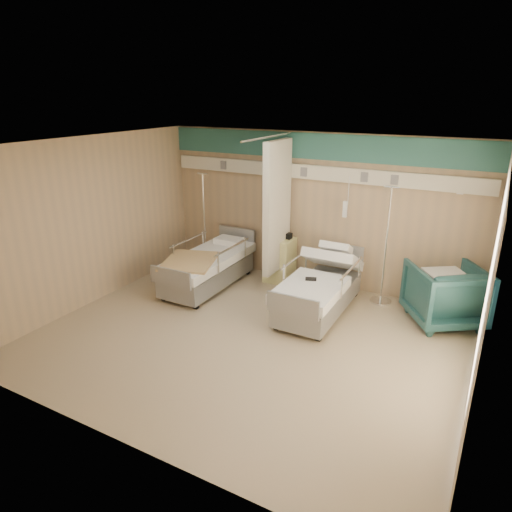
% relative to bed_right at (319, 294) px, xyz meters
% --- Properties ---
extents(ground, '(6.00, 5.00, 0.00)m').
position_rel_bed_right_xyz_m(ground, '(-0.60, -1.30, -0.32)').
color(ground, tan).
rests_on(ground, ground).
extents(room_walls, '(6.04, 5.04, 2.82)m').
position_rel_bed_right_xyz_m(room_walls, '(-0.63, -1.05, 1.55)').
color(room_walls, tan).
rests_on(room_walls, ground).
extents(bed_right, '(1.00, 2.16, 0.63)m').
position_rel_bed_right_xyz_m(bed_right, '(0.00, 0.00, 0.00)').
color(bed_right, white).
rests_on(bed_right, ground).
extents(bed_left, '(1.00, 2.16, 0.63)m').
position_rel_bed_right_xyz_m(bed_left, '(-2.20, 0.00, 0.00)').
color(bed_left, white).
rests_on(bed_left, ground).
extents(bedside_cabinet, '(0.50, 0.48, 0.85)m').
position_rel_bed_right_xyz_m(bedside_cabinet, '(-1.15, 0.90, 0.11)').
color(bedside_cabinet, '#E0DC8C').
rests_on(bedside_cabinet, ground).
extents(visitor_armchair, '(1.43, 1.44, 0.96)m').
position_rel_bed_right_xyz_m(visitor_armchair, '(1.85, 0.60, 0.16)').
color(visitor_armchair, '#1F4B4D').
rests_on(visitor_armchair, ground).
extents(waffle_blanket, '(0.76, 0.74, 0.06)m').
position_rel_bed_right_xyz_m(waffle_blanket, '(1.82, 0.60, 0.67)').
color(waffle_blanket, silver).
rests_on(waffle_blanket, visitor_armchair).
extents(iv_stand_right, '(0.36, 0.36, 2.03)m').
position_rel_bed_right_xyz_m(iv_stand_right, '(0.82, 0.88, 0.10)').
color(iv_stand_right, silver).
rests_on(iv_stand_right, ground).
extents(iv_stand_left, '(0.35, 0.35, 1.98)m').
position_rel_bed_right_xyz_m(iv_stand_left, '(-2.75, 0.74, 0.09)').
color(iv_stand_left, silver).
rests_on(iv_stand_left, ground).
extents(call_remote, '(0.19, 0.14, 0.04)m').
position_rel_bed_right_xyz_m(call_remote, '(-0.07, -0.20, 0.33)').
color(call_remote, black).
rests_on(call_remote, bed_right).
extents(tan_blanket, '(1.15, 1.28, 0.04)m').
position_rel_bed_right_xyz_m(tan_blanket, '(-2.26, -0.46, 0.33)').
color(tan_blanket, tan).
rests_on(tan_blanket, bed_left).
extents(toiletry_bag, '(0.21, 0.14, 0.11)m').
position_rel_bed_right_xyz_m(toiletry_bag, '(-1.06, 0.98, 0.59)').
color(toiletry_bag, black).
rests_on(toiletry_bag, bedside_cabinet).
extents(white_cup, '(0.10, 0.10, 0.14)m').
position_rel_bed_right_xyz_m(white_cup, '(-1.26, 0.98, 0.60)').
color(white_cup, white).
rests_on(white_cup, bedside_cabinet).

